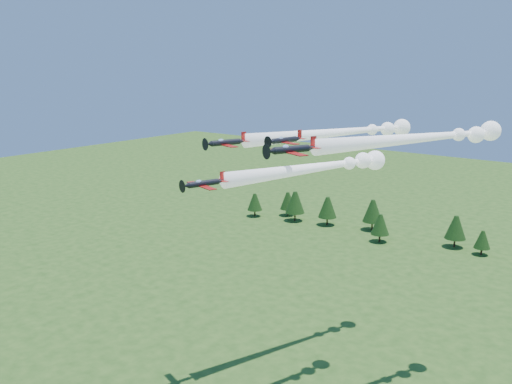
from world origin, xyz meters
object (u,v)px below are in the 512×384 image
Objects in this scene: plane_left at (344,132)px; plane_right at (426,137)px; plane_slot at (284,140)px; plane_lead at (323,167)px.

plane_left is 1.04× the size of plane_right.
plane_left is at bearing 107.80° from plane_slot.
plane_slot is at bearing -102.88° from plane_lead.
plane_right is (14.53, 9.52, 5.33)m from plane_lead.
plane_slot reaches higher than plane_left.
plane_lead is at bearing -53.64° from plane_left.
plane_left is 6.24× the size of plane_slot.
plane_lead is 0.86× the size of plane_left.
plane_lead is 18.51m from plane_left.
plane_left is 23.92m from plane_slot.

